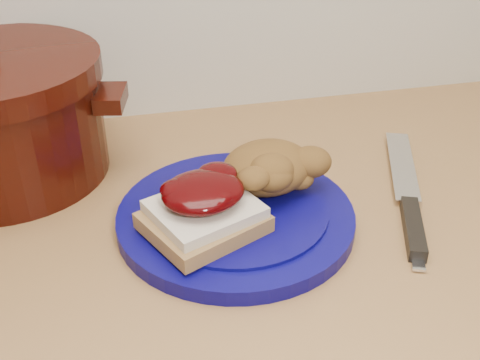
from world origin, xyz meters
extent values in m
cylinder|color=#090655|center=(0.02, 1.47, 0.91)|extent=(0.37, 0.37, 0.02)
cube|color=olive|center=(-0.02, 1.43, 0.93)|extent=(0.16, 0.15, 0.02)
cube|color=beige|center=(-0.02, 1.44, 0.95)|extent=(0.14, 0.13, 0.01)
ellipsoid|color=black|center=(-0.02, 1.44, 0.97)|extent=(0.12, 0.11, 0.03)
ellipsoid|color=brown|center=(0.07, 1.50, 0.95)|extent=(0.14, 0.13, 0.06)
cube|color=black|center=(0.22, 1.40, 0.91)|extent=(0.06, 0.11, 0.02)
cube|color=silver|center=(0.28, 1.54, 0.91)|extent=(0.10, 0.18, 0.00)
cube|color=silver|center=(0.23, 1.42, 0.90)|extent=(0.08, 0.18, 0.00)
cylinder|color=black|center=(-0.26, 1.66, 0.97)|extent=(0.32, 0.32, 0.14)
cube|color=black|center=(-0.11, 1.63, 1.01)|extent=(0.05, 0.07, 0.02)
camera|label=1|loc=(-0.11, 0.88, 1.34)|focal=45.00mm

